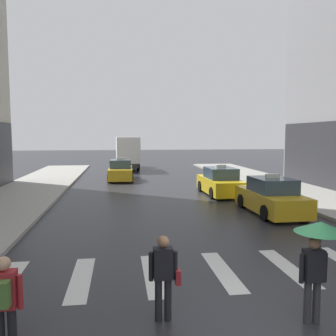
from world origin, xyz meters
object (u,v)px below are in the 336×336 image
object	(u,v)px
taxi_third	(121,171)
pedestrian_with_umbrella	(318,244)
taxi_second	(220,183)
pedestrian_with_handbag	(164,273)
taxi_lead	(271,197)
box_truck	(127,152)
pedestrian_with_backpack	(4,300)

from	to	relation	value
taxi_third	pedestrian_with_umbrella	bearing A→B (deg)	-80.84
taxi_second	pedestrian_with_umbrella	world-z (taller)	pedestrian_with_umbrella
pedestrian_with_umbrella	pedestrian_with_handbag	distance (m)	2.91
pedestrian_with_umbrella	pedestrian_with_handbag	bearing A→B (deg)	170.32
taxi_lead	box_truck	bearing A→B (deg)	105.62
taxi_second	pedestrian_with_umbrella	bearing A→B (deg)	-99.16
taxi_lead	box_truck	distance (m)	22.33
pedestrian_with_handbag	taxi_second	bearing A→B (deg)	69.64
pedestrian_with_umbrella	pedestrian_with_handbag	xyz separation A→B (m)	(-2.82, 0.48, -0.58)
taxi_third	pedestrian_with_umbrella	world-z (taller)	pedestrian_with_umbrella
taxi_second	pedestrian_with_handbag	distance (m)	14.70
pedestrian_with_umbrella	pedestrian_with_backpack	bearing A→B (deg)	-176.35
box_truck	pedestrian_with_umbrella	size ratio (longest dim) A/B	3.91
taxi_third	pedestrian_with_umbrella	size ratio (longest dim) A/B	2.36
taxi_third	box_truck	xyz separation A→B (m)	(0.70, 8.54, 1.13)
taxi_second	pedestrian_with_backpack	bearing A→B (deg)	-117.88
taxi_lead	taxi_second	size ratio (longest dim) A/B	1.00
taxi_second	taxi_third	world-z (taller)	same
pedestrian_with_handbag	taxi_lead	bearing A→B (deg)	55.14
taxi_third	box_truck	size ratio (longest dim) A/B	0.60
pedestrian_with_backpack	box_truck	bearing A→B (deg)	85.23
taxi_second	pedestrian_with_handbag	size ratio (longest dim) A/B	2.76
taxi_second	box_truck	bearing A→B (deg)	107.55
pedestrian_with_handbag	pedestrian_with_backpack	bearing A→B (deg)	-162.43
taxi_lead	pedestrian_with_handbag	world-z (taller)	taxi_lead
taxi_third	pedestrian_with_backpack	bearing A→B (deg)	-94.81
pedestrian_with_backpack	pedestrian_with_handbag	xyz separation A→B (m)	(2.61, 0.83, -0.04)
box_truck	pedestrian_with_handbag	size ratio (longest dim) A/B	4.60
taxi_lead	taxi_third	world-z (taller)	same
taxi_lead	pedestrian_with_backpack	bearing A→B (deg)	-132.40
pedestrian_with_backpack	pedestrian_with_handbag	distance (m)	2.74
pedestrian_with_umbrella	pedestrian_with_backpack	xyz separation A→B (m)	(-5.43, -0.35, -0.54)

